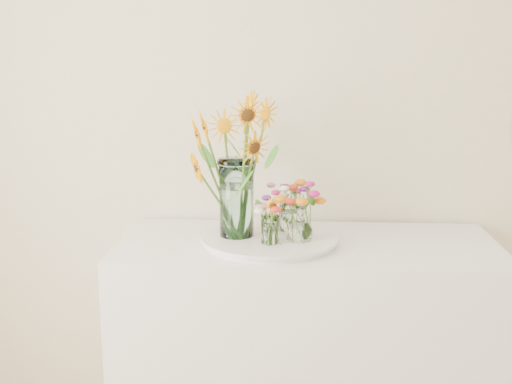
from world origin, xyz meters
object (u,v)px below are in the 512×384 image
at_px(mason_jar, 236,198).
at_px(small_vase_a, 270,230).
at_px(small_vase_b, 300,224).
at_px(tray, 269,240).
at_px(counter, 306,354).
at_px(small_vase_c, 289,216).

height_order(mason_jar, small_vase_a, mason_jar).
height_order(small_vase_a, small_vase_b, small_vase_b).
distance_m(small_vase_a, small_vase_b, 0.12).
height_order(tray, small_vase_a, small_vase_a).
xyz_separation_m(counter, small_vase_b, (-0.03, -0.07, 0.54)).
relative_size(tray, small_vase_a, 4.51).
bearing_deg(small_vase_c, small_vase_a, -110.73).
xyz_separation_m(mason_jar, small_vase_a, (0.13, -0.09, -0.09)).
height_order(tray, small_vase_c, small_vase_c).
distance_m(tray, small_vase_b, 0.14).
bearing_deg(counter, mason_jar, -173.09).
distance_m(counter, small_vase_b, 0.54).
relative_size(counter, tray, 2.93).
distance_m(counter, tray, 0.48).
bearing_deg(mason_jar, small_vase_b, -9.89).
bearing_deg(mason_jar, tray, 0.72).
distance_m(counter, small_vase_a, 0.56).
bearing_deg(small_vase_b, counter, 68.43).
bearing_deg(counter, tray, -167.97).
bearing_deg(counter, small_vase_c, 146.17).
distance_m(counter, small_vase_c, 0.54).
distance_m(mason_jar, small_vase_b, 0.25).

